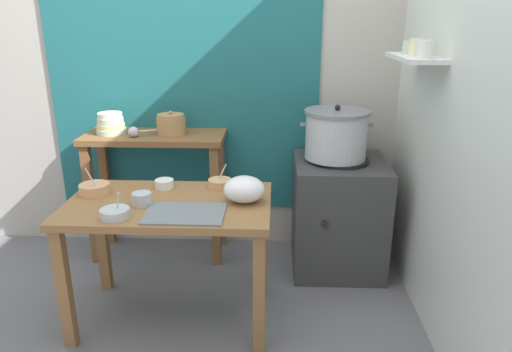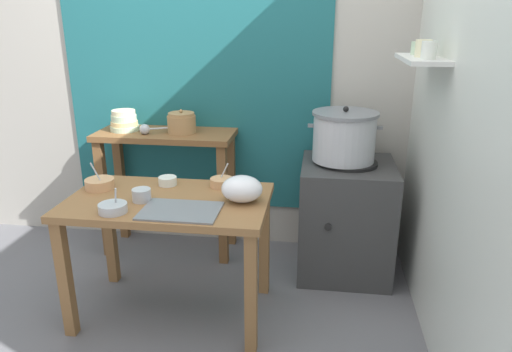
{
  "view_description": "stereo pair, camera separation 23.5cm",
  "coord_description": "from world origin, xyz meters",
  "px_view_note": "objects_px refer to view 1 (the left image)",
  "views": [
    {
      "loc": [
        0.5,
        -2.27,
        1.67
      ],
      "look_at": [
        0.39,
        0.21,
        0.82
      ],
      "focal_mm": 33.06,
      "sensor_mm": 36.0,
      "label": 1
    },
    {
      "loc": [
        0.73,
        -2.25,
        1.67
      ],
      "look_at": [
        0.39,
        0.21,
        0.82
      ],
      "focal_mm": 33.06,
      "sensor_mm": 36.0,
      "label": 2
    }
  ],
  "objects_px": {
    "steamer_pot": "(336,134)",
    "clay_pot": "(171,125)",
    "prep_table": "(170,220)",
    "bowl_stack_enamel": "(111,124)",
    "plastic_bag": "(244,189)",
    "prep_bowl_4": "(142,199)",
    "serving_tray": "(185,213)",
    "prep_bowl_0": "(115,213)",
    "back_shelf_table": "(156,165)",
    "stove_block": "(338,214)",
    "prep_bowl_2": "(94,188)",
    "ladle": "(135,132)",
    "prep_bowl_3": "(220,183)",
    "prep_bowl_1": "(164,183)"
  },
  "relations": [
    {
      "from": "clay_pot",
      "to": "prep_bowl_1",
      "type": "distance_m",
      "value": 0.61
    },
    {
      "from": "prep_bowl_1",
      "to": "prep_bowl_4",
      "type": "distance_m",
      "value": 0.27
    },
    {
      "from": "steamer_pot",
      "to": "ladle",
      "type": "distance_m",
      "value": 1.33
    },
    {
      "from": "prep_table",
      "to": "serving_tray",
      "type": "distance_m",
      "value": 0.24
    },
    {
      "from": "serving_tray",
      "to": "prep_bowl_1",
      "type": "height_order",
      "value": "prep_bowl_1"
    },
    {
      "from": "stove_block",
      "to": "prep_bowl_4",
      "type": "distance_m",
      "value": 1.38
    },
    {
      "from": "prep_bowl_4",
      "to": "steamer_pot",
      "type": "bearing_deg",
      "value": 33.19
    },
    {
      "from": "ladle",
      "to": "plastic_bag",
      "type": "bearing_deg",
      "value": -41.31
    },
    {
      "from": "prep_bowl_0",
      "to": "prep_bowl_4",
      "type": "distance_m",
      "value": 0.19
    },
    {
      "from": "serving_tray",
      "to": "prep_bowl_0",
      "type": "bearing_deg",
      "value": -170.94
    },
    {
      "from": "prep_bowl_2",
      "to": "prep_bowl_3",
      "type": "bearing_deg",
      "value": 10.53
    },
    {
      "from": "ladle",
      "to": "plastic_bag",
      "type": "distance_m",
      "value": 1.04
    },
    {
      "from": "prep_bowl_1",
      "to": "prep_bowl_0",
      "type": "bearing_deg",
      "value": -108.94
    },
    {
      "from": "steamer_pot",
      "to": "clay_pot",
      "type": "xyz_separation_m",
      "value": [
        -1.1,
        0.11,
        0.03
      ]
    },
    {
      "from": "back_shelf_table",
      "to": "bowl_stack_enamel",
      "type": "bearing_deg",
      "value": 178.47
    },
    {
      "from": "prep_bowl_3",
      "to": "prep_bowl_4",
      "type": "height_order",
      "value": "prep_bowl_3"
    },
    {
      "from": "prep_bowl_0",
      "to": "prep_bowl_3",
      "type": "xyz_separation_m",
      "value": [
        0.47,
        0.45,
        0.0
      ]
    },
    {
      "from": "plastic_bag",
      "to": "prep_bowl_3",
      "type": "distance_m",
      "value": 0.27
    },
    {
      "from": "plastic_bag",
      "to": "prep_bowl_4",
      "type": "distance_m",
      "value": 0.54
    },
    {
      "from": "prep_bowl_4",
      "to": "bowl_stack_enamel",
      "type": "bearing_deg",
      "value": 117.13
    },
    {
      "from": "stove_block",
      "to": "prep_bowl_3",
      "type": "distance_m",
      "value": 0.93
    },
    {
      "from": "clay_pot",
      "to": "serving_tray",
      "type": "distance_m",
      "value": 1.0
    },
    {
      "from": "back_shelf_table",
      "to": "prep_bowl_4",
      "type": "height_order",
      "value": "back_shelf_table"
    },
    {
      "from": "bowl_stack_enamel",
      "to": "prep_bowl_2",
      "type": "bearing_deg",
      "value": -80.36
    },
    {
      "from": "back_shelf_table",
      "to": "serving_tray",
      "type": "distance_m",
      "value": 1.01
    },
    {
      "from": "prep_table",
      "to": "bowl_stack_enamel",
      "type": "xyz_separation_m",
      "value": [
        -0.55,
        0.77,
        0.36
      ]
    },
    {
      "from": "clay_pot",
      "to": "prep_bowl_4",
      "type": "relative_size",
      "value": 1.93
    },
    {
      "from": "stove_block",
      "to": "steamer_pot",
      "type": "bearing_deg",
      "value": 153.38
    },
    {
      "from": "prep_table",
      "to": "plastic_bag",
      "type": "distance_m",
      "value": 0.45
    },
    {
      "from": "bowl_stack_enamel",
      "to": "plastic_bag",
      "type": "height_order",
      "value": "bowl_stack_enamel"
    },
    {
      "from": "steamer_pot",
      "to": "prep_bowl_3",
      "type": "distance_m",
      "value": 0.85
    },
    {
      "from": "prep_table",
      "to": "ladle",
      "type": "height_order",
      "value": "ladle"
    },
    {
      "from": "serving_tray",
      "to": "prep_bowl_0",
      "type": "xyz_separation_m",
      "value": [
        -0.34,
        -0.05,
        0.02
      ]
    },
    {
      "from": "bowl_stack_enamel",
      "to": "prep_bowl_0",
      "type": "relative_size",
      "value": 1.37
    },
    {
      "from": "prep_table",
      "to": "plastic_bag",
      "type": "bearing_deg",
      "value": 1.82
    },
    {
      "from": "prep_bowl_0",
      "to": "prep_bowl_1",
      "type": "relative_size",
      "value": 1.36
    },
    {
      "from": "prep_bowl_1",
      "to": "prep_bowl_4",
      "type": "bearing_deg",
      "value": -102.51
    },
    {
      "from": "bowl_stack_enamel",
      "to": "prep_bowl_3",
      "type": "relative_size",
      "value": 1.41
    },
    {
      "from": "clay_pot",
      "to": "prep_table",
      "type": "bearing_deg",
      "value": -80.04
    },
    {
      "from": "prep_bowl_0",
      "to": "plastic_bag",
      "type": "bearing_deg",
      "value": 20.75
    },
    {
      "from": "stove_block",
      "to": "ladle",
      "type": "distance_m",
      "value": 1.47
    },
    {
      "from": "stove_block",
      "to": "prep_bowl_4",
      "type": "relative_size",
      "value": 7.74
    },
    {
      "from": "ladle",
      "to": "prep_bowl_3",
      "type": "bearing_deg",
      "value": -37.06
    },
    {
      "from": "prep_bowl_0",
      "to": "prep_bowl_4",
      "type": "height_order",
      "value": "prep_bowl_0"
    },
    {
      "from": "back_shelf_table",
      "to": "stove_block",
      "type": "distance_m",
      "value": 1.3
    },
    {
      "from": "ladle",
      "to": "steamer_pot",
      "type": "bearing_deg",
      "value": -1.46
    },
    {
      "from": "prep_table",
      "to": "stove_block",
      "type": "bearing_deg",
      "value": 32.38
    },
    {
      "from": "serving_tray",
      "to": "prep_bowl_2",
      "type": "height_order",
      "value": "prep_bowl_2"
    },
    {
      "from": "back_shelf_table",
      "to": "prep_bowl_4",
      "type": "xyz_separation_m",
      "value": [
        0.13,
        -0.82,
        0.08
      ]
    },
    {
      "from": "prep_bowl_2",
      "to": "back_shelf_table",
      "type": "bearing_deg",
      "value": 74.96
    }
  ]
}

